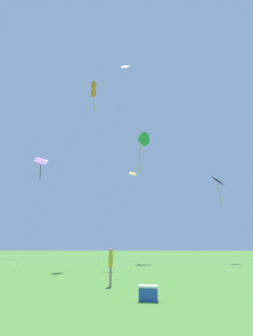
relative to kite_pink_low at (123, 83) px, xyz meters
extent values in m
cube|color=pink|center=(0.22, 0.42, 2.55)|extent=(1.07, 0.64, 0.70)
cylinder|color=#3F382D|center=(0.22, 0.42, 2.55)|extent=(0.77, 0.32, 0.26)
cylinder|color=silver|center=(0.03, 0.37, 1.53)|extent=(0.44, 0.14, 1.41)
cylinder|color=silver|center=(-0.73, -1.61, -9.18)|extent=(1.92, 4.07, 23.34)
cone|color=green|center=(1.46, 6.05, -5.06)|extent=(2.66, 2.66, 2.15)
cylinder|color=yellow|center=(1.28, 6.07, -7.71)|extent=(0.47, 0.16, 3.75)
cylinder|color=silver|center=(0.00, 4.01, -13.04)|extent=(2.95, 4.10, 15.62)
cube|color=orange|center=(-2.72, -3.30, -2.18)|extent=(0.57, 0.64, 0.70)
cube|color=orange|center=(-2.72, -3.30, -3.15)|extent=(0.57, 0.64, 0.70)
cylinder|color=#3F382D|center=(-2.72, -3.30, -2.67)|extent=(0.04, 0.04, 1.37)
cylinder|color=yellow|center=(-2.68, -3.11, -4.20)|extent=(0.17, 0.47, 1.85)
cylinder|color=silver|center=(-3.98, -7.40, -11.83)|extent=(2.53, 8.22, 18.05)
cube|color=yellow|center=(-0.56, 13.30, -7.90)|extent=(1.02, 0.87, 0.83)
cylinder|color=#3F382D|center=(-0.56, 13.30, -7.90)|extent=(0.96, 0.06, 0.33)
cylinder|color=silver|center=(-0.51, 13.18, -9.08)|extent=(0.15, 0.31, 1.62)
cylinder|color=silver|center=(0.76, 9.89, -14.41)|extent=(2.65, 6.85, 12.88)
cube|color=black|center=(10.92, 5.39, -11.31)|extent=(1.61, 1.90, 1.25)
cylinder|color=#3F382D|center=(10.92, 5.39, -11.31)|extent=(1.21, 0.77, 0.49)
cylinder|color=yellow|center=(11.04, 5.49, -13.08)|extent=(0.33, 0.31, 2.44)
cylinder|color=silver|center=(12.80, 2.28, -16.14)|extent=(3.77, 6.23, 9.43)
cube|color=purple|center=(-18.11, 17.00, -3.78)|extent=(2.12, 1.84, 1.80)
cylinder|color=#3F382D|center=(-18.11, 17.00, -3.78)|extent=(1.88, 0.08, 0.80)
cylinder|color=black|center=(-17.95, 16.82, -6.08)|extent=(0.46, 0.50, 3.12)
cylinder|color=silver|center=(-19.29, 11.66, -12.40)|extent=(2.38, 10.69, 16.91)
cylinder|color=gray|center=(2.26, -16.93, -20.47)|extent=(0.10, 0.10, 0.77)
cylinder|color=gray|center=(2.29, -17.09, -20.47)|extent=(0.10, 0.10, 0.77)
cube|color=yellow|center=(2.28, -17.01, -19.80)|extent=(0.21, 0.22, 0.58)
cylinder|color=yellow|center=(2.26, -16.89, -19.65)|extent=(0.12, 0.27, 0.54)
cylinder|color=yellow|center=(2.30, -17.13, -19.65)|extent=(0.12, 0.27, 0.54)
sphere|color=tan|center=(2.28, -17.01, -19.40)|extent=(0.21, 0.21, 0.21)
cube|color=#2351B2|center=(4.11, -20.13, -20.66)|extent=(0.56, 0.36, 0.38)
cube|color=white|center=(4.11, -20.13, -20.44)|extent=(0.60, 0.40, 0.06)
camera|label=1|loc=(4.82, -29.39, -19.32)|focal=29.97mm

